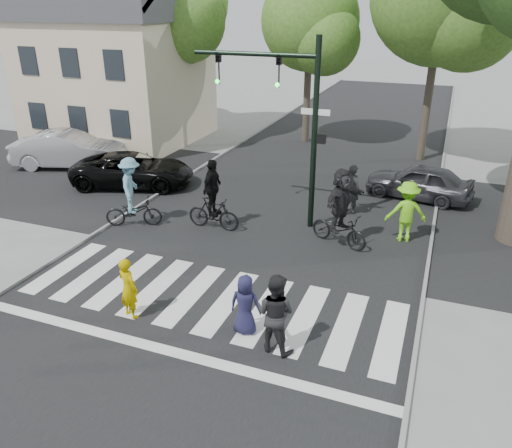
{
  "coord_description": "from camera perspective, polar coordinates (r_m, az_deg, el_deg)",
  "views": [
    {
      "loc": [
        4.97,
        -8.59,
        6.85
      ],
      "look_at": [
        0.5,
        3.0,
        1.3
      ],
      "focal_mm": 35.0,
      "sensor_mm": 36.0,
      "label": 1
    }
  ],
  "objects": [
    {
      "name": "cyclist_left",
      "position": [
        16.81,
        -13.98,
        3.01
      ],
      "size": [
        1.94,
        1.37,
        2.33
      ],
      "color": "black",
      "rests_on": "ground"
    },
    {
      "name": "bg_tree_1",
      "position": [
        27.68,
        -9.27,
        23.39
      ],
      "size": [
        6.09,
        5.8,
        9.8
      ],
      "color": "brown",
      "rests_on": "ground"
    },
    {
      "name": "ground",
      "position": [
        12.06,
        -7.5,
        -10.78
      ],
      "size": [
        120.0,
        120.0,
        0.0
      ],
      "primitive_type": "plane",
      "color": "gray",
      "rests_on": "ground"
    },
    {
      "name": "house",
      "position": [
        28.1,
        -15.62,
        17.01
      ],
      "size": [
        8.4,
        8.1,
        8.82
      ],
      "color": "beige",
      "rests_on": "ground"
    },
    {
      "name": "pedestrian_woman",
      "position": [
        12.05,
        -14.39,
        -7.11
      ],
      "size": [
        0.65,
        0.52,
        1.53
      ],
      "primitive_type": "imported",
      "rotation": [
        0.0,
        0.0,
        2.82
      ],
      "color": "#B89D00",
      "rests_on": "ground"
    },
    {
      "name": "road_stem",
      "position": [
        16.01,
        0.91,
        -1.24
      ],
      "size": [
        10.0,
        70.0,
        0.01
      ],
      "primitive_type": "cube",
      "color": "black",
      "rests_on": "ground"
    },
    {
      "name": "curb_left",
      "position": [
        18.21,
        -14.18,
        1.37
      ],
      "size": [
        0.1,
        70.0,
        0.1
      ],
      "primitive_type": "cube",
      "color": "gray",
      "rests_on": "ground"
    },
    {
      "name": "bystander_hivis",
      "position": [
        15.96,
        16.8,
        1.35
      ],
      "size": [
        1.4,
        1.05,
        1.93
      ],
      "primitive_type": "imported",
      "rotation": [
        0.0,
        0.0,
        3.44
      ],
      "color": "#73DA19",
      "rests_on": "ground"
    },
    {
      "name": "traffic_signal",
      "position": [
        15.77,
        3.79,
        13.24
      ],
      "size": [
        4.45,
        0.29,
        6.0
      ],
      "color": "black",
      "rests_on": "ground"
    },
    {
      "name": "curb_right",
      "position": [
        15.2,
        19.12,
        -3.96
      ],
      "size": [
        0.1,
        70.0,
        0.1
      ],
      "primitive_type": "cube",
      "color": "gray",
      "rests_on": "ground"
    },
    {
      "name": "bg_tree_0",
      "position": [
        30.91,
        -17.43,
        21.77
      ],
      "size": [
        5.46,
        5.2,
        8.97
      ],
      "color": "brown",
      "rests_on": "ground"
    },
    {
      "name": "bg_tree_2",
      "position": [
        26.11,
        6.62,
        21.58
      ],
      "size": [
        5.04,
        4.8,
        8.4
      ],
      "color": "brown",
      "rests_on": "ground"
    },
    {
      "name": "pedestrian_adult",
      "position": [
        10.57,
        2.22,
        -10.15
      ],
      "size": [
        0.98,
        0.82,
        1.81
      ],
      "primitive_type": "imported",
      "rotation": [
        0.0,
        0.0,
        2.98
      ],
      "color": "black",
      "rests_on": "ground"
    },
    {
      "name": "car_grey",
      "position": [
        19.78,
        18.12,
        4.63
      ],
      "size": [
        4.11,
        2.22,
        1.33
      ],
      "primitive_type": "imported",
      "rotation": [
        0.0,
        0.0,
        -1.75
      ],
      "color": "#333237",
      "rests_on": "ground"
    },
    {
      "name": "cyclist_right",
      "position": [
        15.18,
        9.62,
        1.4
      ],
      "size": [
        2.03,
        1.88,
        2.43
      ],
      "color": "black",
      "rests_on": "ground"
    },
    {
      "name": "crosswalk",
      "position": [
        12.54,
        -6.07,
        -9.16
      ],
      "size": [
        10.0,
        3.85,
        0.01
      ],
      "color": "silver",
      "rests_on": "ground"
    },
    {
      "name": "cyclist_mid",
      "position": [
        16.15,
        -4.95,
        2.62
      ],
      "size": [
        1.81,
        1.1,
        2.35
      ],
      "color": "black",
      "rests_on": "ground"
    },
    {
      "name": "bystander_dark",
      "position": [
        17.74,
        10.92,
        3.95
      ],
      "size": [
        0.77,
        0.69,
        1.76
      ],
      "primitive_type": "imported",
      "rotation": [
        0.0,
        0.0,
        2.61
      ],
      "color": "black",
      "rests_on": "ground"
    },
    {
      "name": "car_suv",
      "position": [
        20.76,
        -13.87,
        6.03
      ],
      "size": [
        5.22,
        3.52,
        1.33
      ],
      "primitive_type": "imported",
      "rotation": [
        0.0,
        0.0,
        1.87
      ],
      "color": "black",
      "rests_on": "ground"
    },
    {
      "name": "road_cross",
      "position": [
        18.62,
        4.11,
        2.45
      ],
      "size": [
        70.0,
        10.0,
        0.01
      ],
      "primitive_type": "cube",
      "color": "black",
      "rests_on": "ground"
    },
    {
      "name": "pedestrian_child",
      "position": [
        11.19,
        -1.24,
        -9.2
      ],
      "size": [
        0.74,
        0.52,
        1.43
      ],
      "primitive_type": "imported",
      "rotation": [
        0.0,
        0.0,
        3.24
      ],
      "color": "#1E1D3F",
      "rests_on": "ground"
    },
    {
      "name": "car_silver",
      "position": [
        24.02,
        -20.61,
        7.96
      ],
      "size": [
        5.17,
        3.21,
        1.61
      ],
      "primitive_type": "imported",
      "rotation": [
        0.0,
        0.0,
        1.9
      ],
      "color": "silver",
      "rests_on": "ground"
    }
  ]
}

